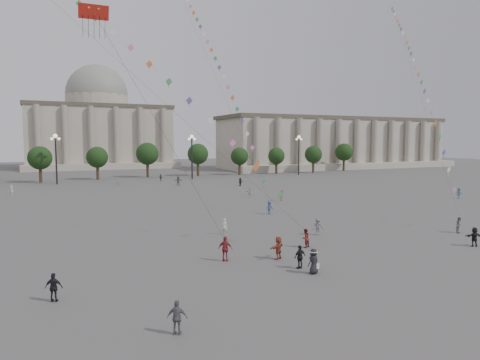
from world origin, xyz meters
name	(u,v)px	position (x,y,z in m)	size (l,w,h in m)	color
ground	(286,260)	(0.00, 0.00, 0.00)	(360.00, 360.00, 0.00)	#4F4C4A
hall_east	(336,143)	(75.00, 93.89, 8.43)	(84.00, 26.22, 17.20)	#ABA38F
hall_central	(98,126)	(0.00, 129.22, 14.23)	(48.30, 34.30, 35.50)	#ABA38F
tree_row	(123,156)	(0.00, 78.00, 5.39)	(137.12, 5.12, 8.00)	#34271A
lamp_post_mid_west	(56,150)	(-15.00, 70.00, 7.35)	(2.00, 0.90, 10.65)	#262628
lamp_post_mid_east	(192,148)	(15.00, 70.00, 7.35)	(2.00, 0.90, 10.65)	#262628
lamp_post_far_east	(299,148)	(45.00, 70.00, 7.35)	(2.00, 0.90, 10.65)	#262628
person_crowd_0	(161,178)	(6.82, 68.00, 0.81)	(0.95, 0.40, 1.63)	navy
person_crowd_3	(474,237)	(17.20, -3.17, 0.85)	(1.57, 0.50, 1.69)	black
person_crowd_4	(118,181)	(-3.59, 62.24, 0.86)	(1.59, 0.51, 1.71)	silver
person_crowd_6	(318,227)	(7.24, 6.17, 0.85)	(1.10, 0.63, 1.71)	slate
person_crowd_7	(250,192)	(13.69, 35.08, 0.75)	(1.39, 0.44, 1.50)	silver
person_crowd_8	(282,195)	(16.07, 28.63, 0.84)	(1.08, 0.62, 1.68)	#983F29
person_crowd_9	(240,182)	(18.98, 50.58, 0.86)	(1.59, 0.51, 1.72)	#222127
person_crowd_10	(12,190)	(-22.34, 52.45, 0.92)	(0.67, 0.44, 1.85)	silver
person_crowd_12	(178,181)	(7.80, 56.95, 0.97)	(1.80, 0.57, 1.95)	slate
person_crowd_13	(224,226)	(-1.00, 10.18, 0.81)	(0.59, 0.39, 1.62)	silver
person_crowd_14	(459,193)	(43.33, 19.25, 0.85)	(1.10, 0.63, 1.71)	#345777
tourist_0	(225,249)	(-4.46, 1.51, 0.97)	(1.13, 0.47, 1.93)	maroon
tourist_1	(54,287)	(-16.60, -2.11, 0.85)	(0.99, 0.41, 1.69)	black
tourist_2	(278,248)	(-0.47, 0.35, 0.90)	(1.67, 0.53, 1.80)	#9D412B
tourist_3	(177,318)	(-11.30, -9.09, 0.84)	(0.99, 0.41, 1.68)	slate
tourist_4	(300,257)	(-0.25, -2.47, 0.86)	(1.01, 0.42, 1.73)	black
kite_flyer_0	(305,238)	(3.47, 2.57, 0.83)	(0.81, 0.63, 1.66)	maroon
kite_flyer_1	(270,207)	(8.63, 18.75, 0.85)	(1.10, 0.63, 1.70)	#37447B
kite_flyer_2	(459,225)	(20.82, 1.21, 0.81)	(0.79, 0.61, 1.62)	slate
hat_person	(314,261)	(-0.04, -3.89, 0.92)	(0.97, 0.74, 1.77)	black
dragon_kite	(95,24)	(-12.97, 6.46, 18.03)	(5.42, 2.78, 19.96)	red
kite_train_mid	(202,35)	(7.37, 40.10, 26.57)	(3.12, 40.11, 61.32)	#3F3F3F
kite_train_east	(412,61)	(38.82, 25.63, 22.34)	(34.00, 45.34, 69.45)	#3F3F3F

